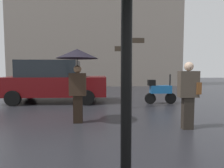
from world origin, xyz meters
The scene contains 6 objects.
pedestrian_with_umbrella centered at (-0.30, 2.53, 1.62)m, with size 1.10×1.10×1.97m.
pedestrian_with_bag centered at (2.40, 1.84, 0.91)m, with size 0.50×0.24×1.61m.
parked_scooter centered at (2.76, 5.20, 0.55)m, with size 1.33×0.32×1.23m.
parked_car_left centered at (-1.75, 6.01, 0.93)m, with size 4.45×2.03×1.82m.
street_signpost centered at (1.35, 4.38, 1.66)m, with size 1.08×0.08×2.73m.
building_block centered at (0.00, 14.73, 6.78)m, with size 14.78×2.44×13.56m, color gray.
Camera 1 is at (0.30, -2.56, 1.43)m, focal length 30.67 mm.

